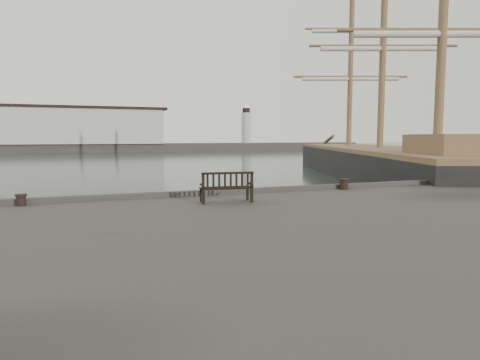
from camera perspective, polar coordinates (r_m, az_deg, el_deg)
The scene contains 6 objects.
ground at distance 15.89m, azimuth -5.71°, elevation -7.58°, with size 400.00×400.00×0.00m, color black.
breakwater at distance 106.95m, azimuth -21.01°, elevation 5.76°, with size 140.00×9.50×12.20m.
bench at distance 13.74m, azimuth -1.83°, elevation -1.73°, with size 1.73×0.75×0.96m.
bollard_left at distance 14.67m, azimuth -27.16°, elevation -2.39°, with size 0.34×0.34×0.36m, color black.
bollard_right at distance 17.60m, azimuth 13.69°, elevation -0.54°, with size 0.41×0.41×0.43m, color black.
tall_ship_main at distance 40.16m, azimuth 18.05°, elevation 1.37°, with size 21.80×40.31×30.07m.
Camera 1 is at (-3.94, -14.95, 3.67)m, focal length 32.00 mm.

